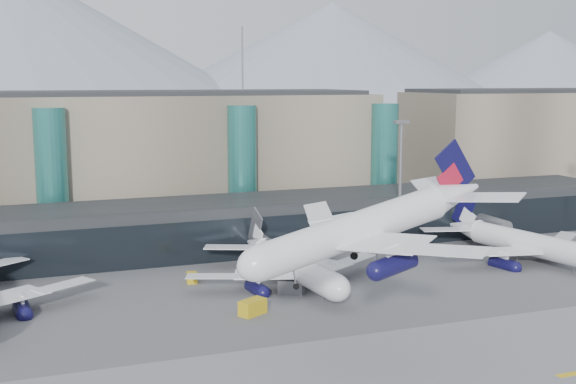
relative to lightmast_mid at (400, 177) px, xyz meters
The scene contains 15 objects.
ground 58.41m from the lightmast_mid, 122.01° to the right, with size 900.00×900.00×0.00m, color #515154.
concourse 32.94m from the lightmast_mid, 162.04° to the left, with size 170.00×27.00×10.00m.
terminal_main 69.21m from the lightmast_mid, 142.63° to the left, with size 130.00×30.00×31.00m.
terminal_east 77.40m from the lightmast_mid, 32.87° to the left, with size 70.00×30.00×31.00m.
teal_towers 51.97m from the lightmast_mid, 149.97° to the left, with size 116.40×19.40×46.00m.
mountain_ridge 333.77m from the lightmast_mid, 92.42° to the left, with size 910.00×400.00×110.00m.
lightmast_mid is the anchor object (origin of this frame).
hero_jet 60.36m from the lightmast_mid, 121.41° to the right, with size 35.47×35.21×11.48m.
jet_parked_mid 34.96m from the lightmast_mid, 152.45° to the right, with size 36.85×36.54×11.93m.
jet_parked_right 24.52m from the lightmast_mid, 43.47° to the right, with size 37.55×38.47×12.38m.
veh_b 47.90m from the lightmast_mid, 166.80° to the right, with size 2.75×1.70×1.59m, color gold.
veh_c 40.52m from the lightmast_mid, 144.79° to the right, with size 3.95×2.08×2.19m, color #545459.
veh_d 24.02m from the lightmast_mid, 30.68° to the right, with size 3.14×1.68×1.79m, color silver.
veh_g 28.68m from the lightmast_mid, 158.38° to the right, with size 2.32×1.35×1.35m, color silver.
veh_h 51.85m from the lightmast_mid, 143.24° to the right, with size 4.01×2.11×2.22m, color gold.
Camera 1 is at (-39.67, -77.66, 33.55)m, focal length 45.00 mm.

